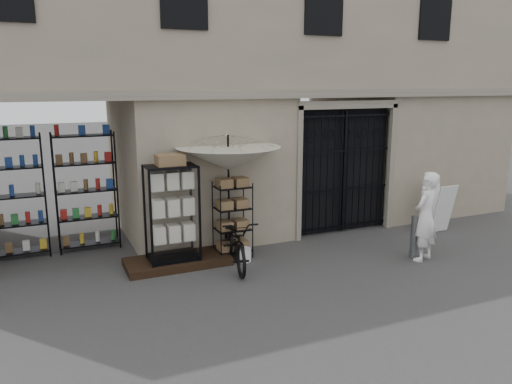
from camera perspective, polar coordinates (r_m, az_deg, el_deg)
name	(u,v)px	position (r m, az deg, el deg)	size (l,w,h in m)	color
ground	(326,274)	(9.49, 7.96, -9.24)	(80.00, 80.00, 0.00)	black
main_building	(243,39)	(12.44, -1.53, 17.09)	(14.00, 4.00, 9.00)	gray
shop_recess	(53,187)	(10.46, -22.19, 0.55)	(3.00, 1.70, 3.00)	black
shop_shelving	(50,194)	(11.00, -22.44, -0.26)	(2.70, 0.50, 2.50)	black
iron_gate	(340,169)	(11.86, 9.62, 2.60)	(2.50, 0.21, 3.00)	black
step_platform	(178,262)	(9.91, -8.93, -7.85)	(2.00, 0.90, 0.15)	black
display_cabinet	(172,218)	(9.57, -9.55, -2.95)	(0.95, 0.63, 1.99)	black
wire_rack	(233,221)	(10.08, -2.69, -3.29)	(0.80, 0.69, 1.55)	black
market_umbrella	(228,152)	(9.88, -3.20, 4.59)	(1.87, 1.90, 2.97)	black
white_bucket	(244,255)	(9.99, -1.38, -7.17)	(0.28, 0.28, 0.27)	white
bicycle	(235,266)	(9.78, -2.37, -8.46)	(0.66, 0.99, 1.88)	black
steel_bollard	(415,237)	(10.56, 17.67, -4.92)	(0.16, 0.16, 0.89)	slate
shopkeeper	(422,259)	(10.66, 18.45, -7.33)	(0.65, 1.79, 0.43)	white
easel_sign	(438,207)	(12.58, 20.10, -1.65)	(0.56, 0.64, 1.14)	silver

